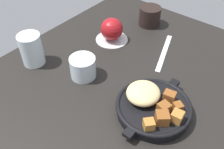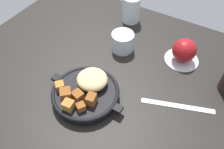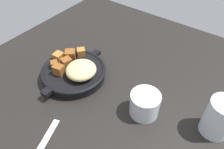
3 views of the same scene
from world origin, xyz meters
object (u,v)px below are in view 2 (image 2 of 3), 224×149
(cast_iron_skillet, at_px, (86,92))
(red_apple, at_px, (184,50))
(butter_knife, at_px, (178,106))
(water_glass_tall, at_px, (131,9))
(water_glass_short, at_px, (123,42))

(cast_iron_skillet, bearing_deg, red_apple, 56.75)
(cast_iron_skillet, xyz_separation_m, butter_knife, (0.25, 0.11, -0.02))
(water_glass_tall, bearing_deg, red_apple, -24.11)
(cast_iron_skillet, distance_m, red_apple, 0.36)
(red_apple, bearing_deg, water_glass_short, -165.21)
(cast_iron_skillet, bearing_deg, water_glass_short, 92.46)
(butter_knife, xyz_separation_m, water_glass_tall, (-0.32, 0.31, 0.05))
(cast_iron_skillet, relative_size, water_glass_tall, 2.33)
(cast_iron_skillet, relative_size, water_glass_short, 3.07)
(water_glass_tall, bearing_deg, cast_iron_skillet, -80.98)
(red_apple, height_order, water_glass_short, red_apple)
(water_glass_tall, bearing_deg, water_glass_short, -72.08)
(water_glass_short, bearing_deg, water_glass_tall, 107.92)
(water_glass_tall, height_order, water_glass_short, water_glass_tall)
(cast_iron_skillet, relative_size, butter_knife, 1.14)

